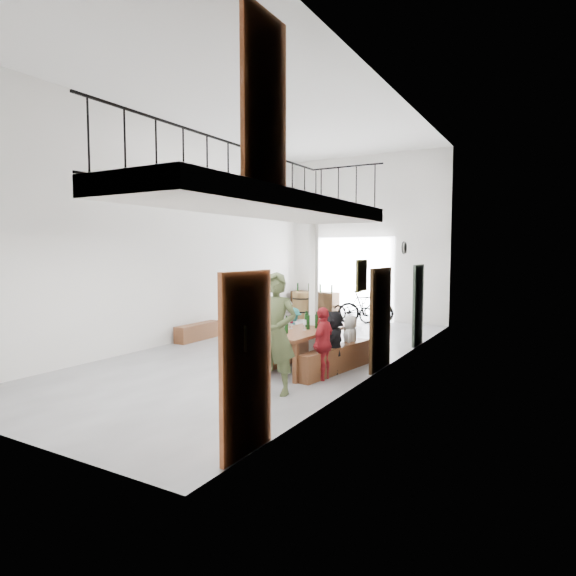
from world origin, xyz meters
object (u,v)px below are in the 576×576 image
Objects in this scene: serving_counter at (315,305)px; bicycle_near at (353,310)px; side_bench at (198,332)px; host_standing at (276,333)px; oak_barrel at (301,305)px; bench_inner at (275,353)px; tasting_table at (306,333)px.

bicycle_near is at bearing -3.29° from serving_counter.
serving_counter is at bearing 89.12° from bicycle_near.
host_standing is (4.28, -3.09, 0.78)m from side_bench.
oak_barrel is at bearing 85.79° from side_bench.
serving_counter is at bearing 81.77° from side_bench.
host_standing is at bearing -35.88° from side_bench.
bench_inner is 1.49× the size of side_bench.
side_bench is at bearing -94.21° from oak_barrel.
serving_counter reaches higher than side_bench.
oak_barrel is (-3.55, 6.43, -0.25)m from tasting_table.
oak_barrel is 0.58× the size of bicycle_near.
tasting_table reaches higher than bench_inner.
side_bench is at bearing 138.71° from host_standing.
bench_inner is at bearing -168.10° from tasting_table.
host_standing is at bearing -57.03° from bench_inner.
bench_inner is 7.14m from oak_barrel.
bench_inner is at bearing 116.48° from host_standing.
host_standing is at bearing -60.30° from serving_counter.
tasting_table is 6.61m from bicycle_near.
serving_counter is (-3.16, 6.68, -0.25)m from tasting_table.
bench_inner is 6.57m from bicycle_near.
tasting_table is at bearing -156.40° from bicycle_near.
bench_inner is 2.46× the size of oak_barrel.
side_bench is 5.36m from serving_counter.
tasting_table is 2.58× the size of oak_barrel.
tasting_table is at bearing 96.17° from host_standing.
side_bench is at bearing -91.23° from serving_counter.
host_standing reaches higher than side_bench.
bicycle_near is at bearing 65.31° from side_bench.
bench_inner is (-0.65, -0.10, -0.45)m from tasting_table.
bench_inner reaches higher than side_bench.
bicycle_near is (2.31, 5.02, 0.20)m from side_bench.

